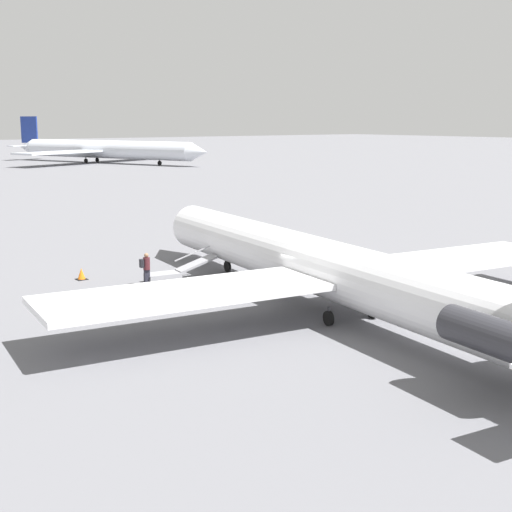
{
  "coord_description": "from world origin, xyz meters",
  "views": [
    {
      "loc": [
        -24.07,
        21.62,
        8.6
      ],
      "look_at": [
        4.26,
        0.24,
        1.82
      ],
      "focal_mm": 50.0,
      "sensor_mm": 36.0,
      "label": 1
    }
  ],
  "objects_px": {
    "airplane_taxiing_distant": "(103,149)",
    "boarding_stairs": "(170,275)",
    "passenger": "(146,267)",
    "airplane_main": "(328,268)"
  },
  "relations": [
    {
      "from": "airplane_taxiing_distant",
      "to": "boarding_stairs",
      "type": "xyz_separation_m",
      "value": [
        -102.73,
        44.35,
        -2.42
      ]
    },
    {
      "from": "airplane_taxiing_distant",
      "to": "boarding_stairs",
      "type": "relative_size",
      "value": 11.94
    },
    {
      "from": "boarding_stairs",
      "to": "passenger",
      "type": "distance_m",
      "value": 1.61
    },
    {
      "from": "boarding_stairs",
      "to": "passenger",
      "type": "height_order",
      "value": "passenger"
    },
    {
      "from": "airplane_main",
      "to": "passenger",
      "type": "height_order",
      "value": "airplane_main"
    },
    {
      "from": "airplane_taxiing_distant",
      "to": "passenger",
      "type": "height_order",
      "value": "airplane_taxiing_distant"
    },
    {
      "from": "boarding_stairs",
      "to": "passenger",
      "type": "bearing_deg",
      "value": -168.95
    },
    {
      "from": "passenger",
      "to": "boarding_stairs",
      "type": "bearing_deg",
      "value": 11.05
    },
    {
      "from": "airplane_main",
      "to": "airplane_taxiing_distant",
      "type": "relative_size",
      "value": 0.7
    },
    {
      "from": "airplane_taxiing_distant",
      "to": "passenger",
      "type": "bearing_deg",
      "value": -44.85
    }
  ]
}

